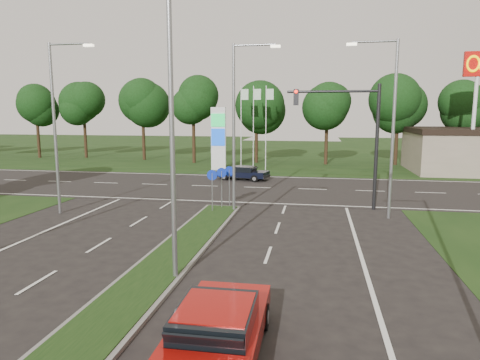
# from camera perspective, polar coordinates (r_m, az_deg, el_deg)

# --- Properties ---
(verge_far) EXTENTS (160.00, 50.00, 0.02)m
(verge_far) POSITION_cam_1_polar(r_m,az_deg,el_deg) (62.16, 5.36, 3.80)
(verge_far) COLOR black
(verge_far) RESTS_ON ground
(cross_road) EXTENTS (160.00, 12.00, 0.02)m
(cross_road) POSITION_cam_1_polar(r_m,az_deg,el_deg) (31.61, 0.54, -0.98)
(cross_road) COLOR black
(cross_road) RESTS_ON ground
(median_kerb) EXTENTS (2.00, 26.00, 0.12)m
(median_kerb) POSITION_cam_1_polar(r_m,az_deg,el_deg) (13.04, -14.99, -15.50)
(median_kerb) COLOR slate
(median_kerb) RESTS_ON ground
(streetlight_median_near) EXTENTS (2.53, 0.22, 9.00)m
(streetlight_median_near) POSITION_cam_1_polar(r_m,az_deg,el_deg) (13.40, -8.28, 7.50)
(streetlight_median_near) COLOR gray
(streetlight_median_near) RESTS_ON ground
(streetlight_median_far) EXTENTS (2.53, 0.22, 9.00)m
(streetlight_median_far) POSITION_cam_1_polar(r_m,az_deg,el_deg) (23.10, -0.35, 8.09)
(streetlight_median_far) COLOR gray
(streetlight_median_far) RESTS_ON ground
(streetlight_left_far) EXTENTS (2.53, 0.22, 9.00)m
(streetlight_left_far) POSITION_cam_1_polar(r_m,az_deg,el_deg) (24.74, -23.15, 7.44)
(streetlight_left_far) COLOR gray
(streetlight_left_far) RESTS_ON ground
(streetlight_right_far) EXTENTS (2.53, 0.22, 9.00)m
(streetlight_right_far) POSITION_cam_1_polar(r_m,az_deg,el_deg) (22.99, 19.32, 7.60)
(streetlight_right_far) COLOR gray
(streetlight_right_far) RESTS_ON ground
(traffic_signal) EXTENTS (5.10, 0.42, 7.00)m
(traffic_signal) POSITION_cam_1_polar(r_m,az_deg,el_deg) (24.79, 14.84, 6.86)
(traffic_signal) COLOR black
(traffic_signal) RESTS_ON ground
(median_signs) EXTENTS (1.16, 1.76, 2.38)m
(median_signs) POSITION_cam_1_polar(r_m,az_deg,el_deg) (23.97, -2.52, 0.03)
(median_signs) COLOR gray
(median_signs) RESTS_ON ground
(gas_pylon) EXTENTS (5.80, 1.26, 8.00)m
(gas_pylon) POSITION_cam_1_polar(r_m,az_deg,el_deg) (40.82, -2.58, 5.74)
(gas_pylon) COLOR silver
(gas_pylon) RESTS_ON ground
(mcdonalds_sign) EXTENTS (2.20, 0.47, 10.40)m
(mcdonalds_sign) POSITION_cam_1_polar(r_m,az_deg,el_deg) (40.82, 29.04, 11.39)
(mcdonalds_sign) COLOR silver
(mcdonalds_sign) RESTS_ON ground
(treeline_far) EXTENTS (6.00, 6.00, 9.90)m
(treeline_far) POSITION_cam_1_polar(r_m,az_deg,el_deg) (46.94, 4.00, 10.56)
(treeline_far) COLOR black
(treeline_far) RESTS_ON ground
(red_sedan) EXTENTS (2.01, 4.71, 1.29)m
(red_sedan) POSITION_cam_1_polar(r_m,az_deg,el_deg) (9.89, -3.17, -19.38)
(red_sedan) COLOR #9D0C08
(red_sedan) RESTS_ON ground
(navy_sedan) EXTENTS (4.39, 2.49, 1.14)m
(navy_sedan) POSITION_cam_1_polar(r_m,az_deg,el_deg) (34.98, 0.38, 0.98)
(navy_sedan) COLOR black
(navy_sedan) RESTS_ON ground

